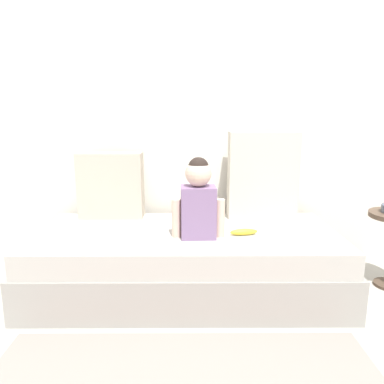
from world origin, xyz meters
TOP-DOWN VIEW (x-y plane):
  - ground_plane at (0.00, 0.00)m, footprint 12.00×12.00m
  - back_wall at (0.00, 0.55)m, footprint 5.13×0.10m
  - couch at (0.00, 0.00)m, footprint 1.93×0.85m
  - throw_pillow_left at (-0.53, 0.32)m, footprint 0.44×0.16m
  - throw_pillow_right at (0.53, 0.32)m, footprint 0.47×0.16m
  - toddler at (0.07, -0.11)m, footprint 0.31×0.17m
  - banana at (0.35, -0.08)m, footprint 0.17×0.07m

SIDE VIEW (x-z plane):
  - ground_plane at x=0.00m, z-range 0.00..0.00m
  - couch at x=0.00m, z-range 0.00..0.40m
  - banana at x=0.35m, z-range 0.41..0.45m
  - toddler at x=0.07m, z-range 0.39..0.87m
  - throw_pillow_left at x=-0.53m, z-range 0.41..0.86m
  - throw_pillow_right at x=0.53m, z-range 0.41..1.00m
  - back_wall at x=0.00m, z-range 0.00..2.29m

